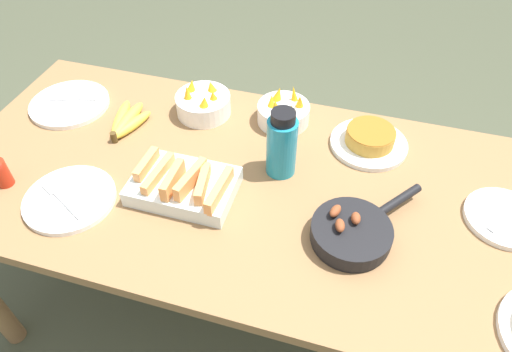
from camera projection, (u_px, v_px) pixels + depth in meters
The scene contains 12 objects.
ground_plane at pixel (256, 311), 1.87m from camera, with size 14.00×14.00×0.00m, color #474C38.
dining_table at pixel (256, 205), 1.39m from camera, with size 1.87×0.85×0.77m.
banana_bunch at pixel (126, 121), 1.50m from camera, with size 0.13×0.20×0.04m.
melon_tray at pixel (184, 185), 1.27m from camera, with size 0.29×0.19×0.10m.
skillet at pixel (352, 232), 1.17m from camera, with size 0.27×0.31×0.08m.
frittata_plate_side at pixel (369, 140), 1.42m from camera, with size 0.24×0.24×0.06m.
empty_plate_near_front at pixel (505, 218), 1.22m from camera, with size 0.21×0.21×0.02m.
empty_plate_far_left at pixel (70, 199), 1.27m from camera, with size 0.25×0.25×0.02m.
empty_plate_far_right at pixel (70, 104), 1.58m from camera, with size 0.27×0.27×0.02m.
fruit_bowl_mango at pixel (284, 112), 1.50m from camera, with size 0.17×0.17×0.12m.
fruit_bowl_citrus at pixel (203, 103), 1.53m from camera, with size 0.18×0.18×0.12m.
water_bottle at pixel (282, 144), 1.29m from camera, with size 0.09×0.09×0.22m.
Camera 1 is at (0.26, -0.88, 1.73)m, focal length 32.00 mm.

